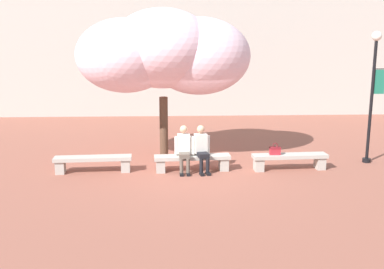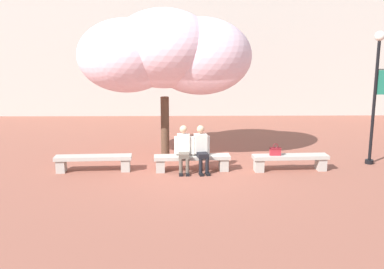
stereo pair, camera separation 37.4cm
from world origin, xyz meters
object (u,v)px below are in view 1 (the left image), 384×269
object	(u,v)px
stone_bench_west_end	(93,161)
person_seated_left	(184,147)
stone_bench_near_west	(192,160)
person_seated_right	(202,147)
stone_bench_center	(290,159)
lamp_post_with_banner	(373,85)
handbag	(275,150)
cherry_tree_main	(163,53)

from	to	relation	value
stone_bench_west_end	person_seated_left	distance (m)	2.54
stone_bench_near_west	person_seated_right	distance (m)	0.46
stone_bench_near_west	stone_bench_center	bearing A→B (deg)	0.00
stone_bench_near_west	person_seated_left	world-z (taller)	person_seated_left
person_seated_left	lamp_post_with_banner	size ratio (longest dim) A/B	0.34
stone_bench_west_end	stone_bench_center	distance (m)	5.48
handbag	lamp_post_with_banner	bearing A→B (deg)	13.35
stone_bench_near_west	person_seated_right	xyz separation A→B (m)	(0.25, -0.05, 0.39)
lamp_post_with_banner	handbag	bearing A→B (deg)	-166.65
stone_bench_near_west	handbag	bearing A→B (deg)	-0.55
cherry_tree_main	lamp_post_with_banner	size ratio (longest dim) A/B	1.33
cherry_tree_main	lamp_post_with_banner	xyz separation A→B (m)	(6.05, -0.65, -0.90)
stone_bench_west_end	person_seated_right	size ratio (longest dim) A/B	1.65
person_seated_left	person_seated_right	world-z (taller)	same
stone_bench_west_end	person_seated_right	xyz separation A→B (m)	(2.99, -0.05, 0.39)
handbag	lamp_post_with_banner	xyz separation A→B (m)	(2.96, 0.70, 1.73)
person_seated_left	handbag	distance (m)	2.55
handbag	cherry_tree_main	xyz separation A→B (m)	(-3.10, 1.36, 2.63)
stone_bench_west_end	person_seated_left	world-z (taller)	person_seated_left
stone_bench_west_end	stone_bench_center	xyz separation A→B (m)	(5.48, 0.00, 0.00)
person_seated_left	lamp_post_with_banner	distance (m)	5.78
person_seated_left	person_seated_right	distance (m)	0.49
stone_bench_near_west	stone_bench_west_end	bearing A→B (deg)	180.00
stone_bench_west_end	stone_bench_near_west	world-z (taller)	same
person_seated_left	cherry_tree_main	distance (m)	2.93
lamp_post_with_banner	stone_bench_west_end	bearing A→B (deg)	-175.15
person_seated_left	stone_bench_center	bearing A→B (deg)	1.03
stone_bench_west_end	stone_bench_near_west	xyz separation A→B (m)	(2.74, 0.00, 0.00)
person_seated_left	handbag	xyz separation A→B (m)	(2.54, 0.03, -0.12)
person_seated_left	person_seated_right	size ratio (longest dim) A/B	1.00
stone_bench_west_end	lamp_post_with_banner	size ratio (longest dim) A/B	0.56
stone_bench_west_end	stone_bench_near_west	bearing A→B (deg)	0.00
stone_bench_near_west	stone_bench_center	world-z (taller)	same
person_seated_right	cherry_tree_main	bearing A→B (deg)	126.88
person_seated_left	handbag	size ratio (longest dim) A/B	3.81
stone_bench_west_end	cherry_tree_main	xyz separation A→B (m)	(1.95, 1.33, 2.90)
lamp_post_with_banner	person_seated_left	bearing A→B (deg)	-172.41
stone_bench_near_west	person_seated_left	size ratio (longest dim) A/B	1.65
stone_bench_center	stone_bench_near_west	bearing A→B (deg)	180.00
stone_bench_near_west	person_seated_left	bearing A→B (deg)	-167.16
stone_bench_near_west	cherry_tree_main	size ratio (longest dim) A/B	0.42
handbag	lamp_post_with_banner	world-z (taller)	lamp_post_with_banner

